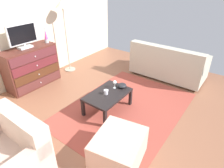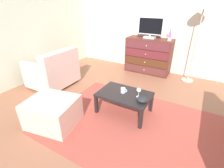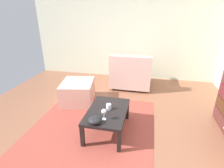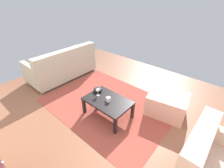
% 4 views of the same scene
% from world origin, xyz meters
% --- Properties ---
extents(ground_plane, '(5.65, 5.09, 0.05)m').
position_xyz_m(ground_plane, '(0.00, 0.00, -0.03)').
color(ground_plane, brown).
extents(wall_accent_rear, '(5.65, 0.12, 2.51)m').
position_xyz_m(wall_accent_rear, '(0.00, 2.30, 1.25)').
color(wall_accent_rear, beige).
rests_on(wall_accent_rear, ground_plane).
extents(wall_plain_left, '(0.12, 5.09, 2.51)m').
position_xyz_m(wall_plain_left, '(-2.59, 0.00, 1.25)').
color(wall_plain_left, beige).
rests_on(wall_plain_left, ground_plane).
extents(area_rug, '(2.60, 1.90, 0.01)m').
position_xyz_m(area_rug, '(0.20, -0.20, 0.00)').
color(area_rug, '#9B4135').
rests_on(area_rug, ground_plane).
extents(dresser, '(1.15, 0.49, 0.89)m').
position_xyz_m(dresser, '(-0.28, 1.99, 0.45)').
color(dresser, '#52251E').
rests_on(dresser, ground_plane).
extents(tv, '(0.62, 0.18, 0.50)m').
position_xyz_m(tv, '(-0.30, 2.02, 1.15)').
color(tv, silver).
rests_on(tv, dresser).
extents(lava_lamp, '(0.09, 0.09, 0.33)m').
position_xyz_m(lava_lamp, '(0.19, 1.95, 1.04)').
color(lava_lamp, '#B7B7BC').
rests_on(lava_lamp, dresser).
extents(coffee_table, '(0.85, 0.56, 0.36)m').
position_xyz_m(coffee_table, '(-0.03, 0.05, 0.32)').
color(coffee_table, black).
rests_on(coffee_table, ground_plane).
extents(wine_glass, '(0.07, 0.07, 0.16)m').
position_xyz_m(wine_glass, '(0.21, 0.06, 0.48)').
color(wine_glass, silver).
rests_on(wine_glass, coffee_table).
extents(mug, '(0.11, 0.08, 0.08)m').
position_xyz_m(mug, '(-0.06, 0.06, 0.41)').
color(mug, silver).
rests_on(mug, coffee_table).
extents(bowl_decorative, '(0.17, 0.17, 0.08)m').
position_xyz_m(bowl_decorative, '(0.31, -0.03, 0.40)').
color(bowl_decorative, black).
rests_on(bowl_decorative, coffee_table).
extents(armchair, '(0.80, 0.92, 0.82)m').
position_xyz_m(armchair, '(-1.82, 0.19, 0.33)').
color(armchair, '#332319').
rests_on(armchair, ground_plane).
extents(ottoman, '(0.80, 0.72, 0.42)m').
position_xyz_m(ottoman, '(-0.84, -0.76, 0.21)').
color(ottoman, '#DBA895').
rests_on(ottoman, ground_plane).
extents(standing_lamp, '(0.32, 0.32, 1.76)m').
position_xyz_m(standing_lamp, '(0.76, 1.94, 1.51)').
color(standing_lamp, '#A59E8C').
rests_on(standing_lamp, ground_plane).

